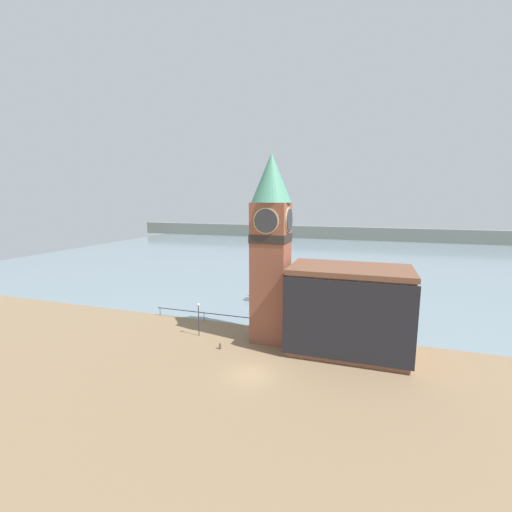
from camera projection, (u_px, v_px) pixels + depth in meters
The scene contains 10 objects.
ground_plane at pixel (251, 375), 30.32m from camera, with size 160.00×160.00×0.00m, color #846B4C.
water at pixel (333, 255), 97.23m from camera, with size 160.00×120.00×0.00m.
far_shoreline at pixel (344, 233), 134.29m from camera, with size 180.00×3.00×5.00m.
pier_railing at pixel (204, 313), 43.82m from camera, with size 13.71×0.08×1.09m.
clock_tower at pixel (271, 244), 36.46m from camera, with size 4.23×4.23×20.13m.
pier_building at pixel (349, 310), 34.39m from camera, with size 11.93×7.12×8.79m.
boat_near at pixel (260, 297), 52.43m from camera, with size 4.79×2.77×1.63m.
mooring_bollard_near at pixel (220, 346), 35.55m from camera, with size 0.25×0.25×0.67m.
mooring_bollard_far at pixel (255, 330), 39.81m from camera, with size 0.38×0.38×0.78m.
lamp_post at pixel (198, 313), 38.67m from camera, with size 0.32×0.32×3.84m.
Camera 1 is at (9.33, -26.63, 15.32)m, focal length 24.00 mm.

